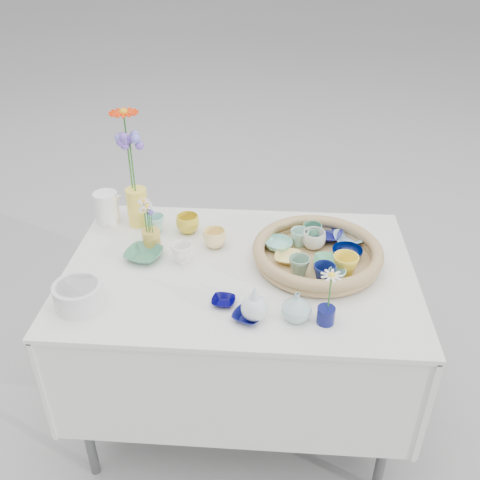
# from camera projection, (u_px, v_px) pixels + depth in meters

# --- Properties ---
(ground) EXTENTS (80.00, 80.00, 0.00)m
(ground) POSITION_uv_depth(u_px,v_px,m) (240.00, 409.00, 2.35)
(ground) COLOR #A4A4A2
(display_table) EXTENTS (1.26, 0.86, 0.77)m
(display_table) POSITION_uv_depth(u_px,v_px,m) (240.00, 409.00, 2.35)
(display_table) COLOR silver
(display_table) RESTS_ON ground
(wicker_tray) EXTENTS (0.47, 0.47, 0.08)m
(wicker_tray) POSITION_uv_depth(u_px,v_px,m) (317.00, 254.00, 1.95)
(wicker_tray) COLOR olive
(wicker_tray) RESTS_ON display_table
(tray_ceramic_0) EXTENTS (0.17, 0.17, 0.03)m
(tray_ceramic_0) POSITION_uv_depth(u_px,v_px,m) (324.00, 234.00, 2.07)
(tray_ceramic_0) COLOR navy
(tray_ceramic_0) RESTS_ON wicker_tray
(tray_ceramic_1) EXTENTS (0.12, 0.12, 0.03)m
(tray_ceramic_1) POSITION_uv_depth(u_px,v_px,m) (347.00, 253.00, 1.95)
(tray_ceramic_1) COLOR #00093C
(tray_ceramic_1) RESTS_ON wicker_tray
(tray_ceramic_2) EXTENTS (0.10, 0.10, 0.08)m
(tray_ceramic_2) POSITION_uv_depth(u_px,v_px,m) (345.00, 266.00, 1.84)
(tray_ceramic_2) COLOR yellow
(tray_ceramic_2) RESTS_ON wicker_tray
(tray_ceramic_3) EXTENTS (0.12, 0.12, 0.03)m
(tray_ceramic_3) POSITION_uv_depth(u_px,v_px,m) (329.00, 263.00, 1.91)
(tray_ceramic_3) COLOR #48A16D
(tray_ceramic_3) RESTS_ON wicker_tray
(tray_ceramic_4) EXTENTS (0.08, 0.08, 0.07)m
(tray_ceramic_4) POSITION_uv_depth(u_px,v_px,m) (299.00, 266.00, 1.86)
(tray_ceramic_4) COLOR gray
(tray_ceramic_4) RESTS_ON wicker_tray
(tray_ceramic_5) EXTENTS (0.11, 0.11, 0.03)m
(tray_ceramic_5) POSITION_uv_depth(u_px,v_px,m) (279.00, 245.00, 2.01)
(tray_ceramic_5) COLOR #84D1BF
(tray_ceramic_5) RESTS_ON wicker_tray
(tray_ceramic_6) EXTENTS (0.07, 0.07, 0.07)m
(tray_ceramic_6) POSITION_uv_depth(u_px,v_px,m) (300.00, 238.00, 2.02)
(tray_ceramic_6) COLOR #97CCB9
(tray_ceramic_6) RESTS_ON wicker_tray
(tray_ceramic_7) EXTENTS (0.10, 0.10, 0.07)m
(tray_ceramic_7) POSITION_uv_depth(u_px,v_px,m) (314.00, 240.00, 2.00)
(tray_ceramic_7) COLOR silver
(tray_ceramic_7) RESTS_ON wicker_tray
(tray_ceramic_8) EXTENTS (0.12, 0.12, 0.03)m
(tray_ceramic_8) POSITION_uv_depth(u_px,v_px,m) (348.00, 239.00, 2.05)
(tray_ceramic_8) COLOR #9BCAEC
(tray_ceramic_8) RESTS_ON wicker_tray
(tray_ceramic_9) EXTENTS (0.10, 0.10, 0.07)m
(tray_ceramic_9) POSITION_uv_depth(u_px,v_px,m) (324.00, 274.00, 1.81)
(tray_ceramic_9) COLOR #0D1853
(tray_ceramic_9) RESTS_ON wicker_tray
(tray_ceramic_10) EXTENTS (0.11, 0.11, 0.02)m
(tray_ceramic_10) POSITION_uv_depth(u_px,v_px,m) (288.00, 258.00, 1.94)
(tray_ceramic_10) COLOR #FFE679
(tray_ceramic_10) RESTS_ON wicker_tray
(tray_ceramic_11) EXTENTS (0.07, 0.07, 0.06)m
(tray_ceramic_11) POSITION_uv_depth(u_px,v_px,m) (337.00, 277.00, 1.81)
(tray_ceramic_11) COLOR #A3D7C4
(tray_ceramic_11) RESTS_ON wicker_tray
(tray_ceramic_12) EXTENTS (0.10, 0.10, 0.06)m
(tray_ceramic_12) POSITION_uv_depth(u_px,v_px,m) (312.00, 232.00, 2.06)
(tray_ceramic_12) COLOR #54A175
(tray_ceramic_12) RESTS_ON wicker_tray
(loose_ceramic_0) EXTENTS (0.12, 0.12, 0.07)m
(loose_ceramic_0) POSITION_uv_depth(u_px,v_px,m) (188.00, 224.00, 2.13)
(loose_ceramic_0) COLOR gold
(loose_ceramic_0) RESTS_ON display_table
(loose_ceramic_1) EXTENTS (0.10, 0.10, 0.07)m
(loose_ceramic_1) POSITION_uv_depth(u_px,v_px,m) (215.00, 238.00, 2.04)
(loose_ceramic_1) COLOR #FFE088
(loose_ceramic_1) RESTS_ON display_table
(loose_ceramic_2) EXTENTS (0.16, 0.16, 0.03)m
(loose_ceramic_2) POSITION_uv_depth(u_px,v_px,m) (144.00, 255.00, 1.98)
(loose_ceramic_2) COLOR #408360
(loose_ceramic_2) RESTS_ON display_table
(loose_ceramic_3) EXTENTS (0.09, 0.09, 0.07)m
(loose_ceramic_3) POSITION_uv_depth(u_px,v_px,m) (182.00, 253.00, 1.95)
(loose_ceramic_3) COLOR white
(loose_ceramic_3) RESTS_ON display_table
(loose_ceramic_4) EXTENTS (0.09, 0.09, 0.02)m
(loose_ceramic_4) POSITION_uv_depth(u_px,v_px,m) (223.00, 301.00, 1.76)
(loose_ceramic_4) COLOR #020044
(loose_ceramic_4) RESTS_ON display_table
(loose_ceramic_5) EXTENTS (0.10, 0.10, 0.07)m
(loose_ceramic_5) POSITION_uv_depth(u_px,v_px,m) (155.00, 224.00, 2.13)
(loose_ceramic_5) COLOR #8CCBC1
(loose_ceramic_5) RESTS_ON display_table
(loose_ceramic_6) EXTENTS (0.12, 0.12, 0.02)m
(loose_ceramic_6) POSITION_uv_depth(u_px,v_px,m) (248.00, 316.00, 1.69)
(loose_ceramic_6) COLOR #0D1054
(loose_ceramic_6) RESTS_ON display_table
(fluted_bowl) EXTENTS (0.19, 0.19, 0.08)m
(fluted_bowl) POSITION_uv_depth(u_px,v_px,m) (79.00, 295.00, 1.73)
(fluted_bowl) COLOR silver
(fluted_bowl) RESTS_ON display_table
(bud_vase_paleblue) EXTENTS (0.11, 0.11, 0.13)m
(bud_vase_paleblue) POSITION_uv_depth(u_px,v_px,m) (255.00, 302.00, 1.67)
(bud_vase_paleblue) COLOR silver
(bud_vase_paleblue) RESTS_ON display_table
(bud_vase_seafoam) EXTENTS (0.13, 0.13, 0.10)m
(bud_vase_seafoam) POSITION_uv_depth(u_px,v_px,m) (297.00, 306.00, 1.67)
(bud_vase_seafoam) COLOR #9DC1BD
(bud_vase_seafoam) RESTS_ON display_table
(bud_vase_cobalt) EXTENTS (0.07, 0.07, 0.06)m
(bud_vase_cobalt) POSITION_uv_depth(u_px,v_px,m) (326.00, 315.00, 1.67)
(bud_vase_cobalt) COLOR #0D1154
(bud_vase_cobalt) RESTS_ON display_table
(single_daisy) EXTENTS (0.09, 0.09, 0.14)m
(single_daisy) POSITION_uv_depth(u_px,v_px,m) (330.00, 291.00, 1.63)
(single_daisy) COLOR white
(single_daisy) RESTS_ON bud_vase_cobalt
(tall_vase_yellow) EXTENTS (0.10, 0.10, 0.16)m
(tall_vase_yellow) POSITION_uv_depth(u_px,v_px,m) (138.00, 207.00, 2.16)
(tall_vase_yellow) COLOR #FFDE46
(tall_vase_yellow) RESTS_ON display_table
(gerbera) EXTENTS (0.17, 0.17, 0.33)m
(gerbera) POSITION_uv_depth(u_px,v_px,m) (128.00, 152.00, 2.05)
(gerbera) COLOR #F02E02
(gerbera) RESTS_ON tall_vase_yellow
(hydrangea) EXTENTS (0.10, 0.10, 0.30)m
(hydrangea) POSITION_uv_depth(u_px,v_px,m) (133.00, 166.00, 2.05)
(hydrangea) COLOR #7850C8
(hydrangea) RESTS_ON tall_vase_yellow
(white_pitcher) EXTENTS (0.16, 0.14, 0.13)m
(white_pitcher) POSITION_uv_depth(u_px,v_px,m) (107.00, 208.00, 2.18)
(white_pitcher) COLOR white
(white_pitcher) RESTS_ON display_table
(daisy_cup) EXTENTS (0.09, 0.09, 0.07)m
(daisy_cup) POSITION_uv_depth(u_px,v_px,m) (152.00, 239.00, 2.04)
(daisy_cup) COLOR gold
(daisy_cup) RESTS_ON display_table
(daisy_posy) EXTENTS (0.08, 0.08, 0.14)m
(daisy_posy) POSITION_uv_depth(u_px,v_px,m) (148.00, 215.00, 1.98)
(daisy_posy) COLOR white
(daisy_posy) RESTS_ON daisy_cup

